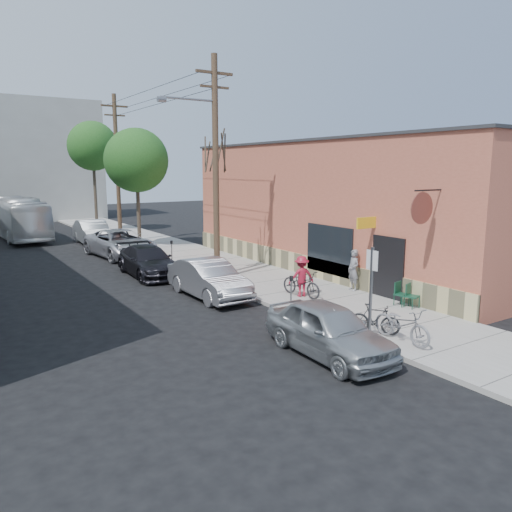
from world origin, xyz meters
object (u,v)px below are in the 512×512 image
patio_chair_b (412,296)px  parked_bike_a (375,319)px  patio_chair_a (402,294)px  cyclist (302,276)px  bus (19,218)px  sign_post (371,284)px  car_1 (209,279)px  parking_meter_near (291,287)px  patron_grey (353,270)px  tree_leafy_far (93,146)px  parked_bike_b (402,324)px  tree_leafy_mid (136,161)px  utility_pole_near (215,164)px  car_4 (93,232)px  parking_meter_far (172,248)px  car_3 (120,243)px  car_2 (148,261)px  tree_bare (216,221)px  car_0 (329,330)px

patio_chair_b → parked_bike_a: parked_bike_a is taller
patio_chair_a → parked_bike_a: size_ratio=0.57×
cyclist → bus: bearing=-59.1°
sign_post → car_1: (-1.55, 7.49, -1.06)m
parking_meter_near → patron_grey: patron_grey is taller
patio_chair_a → sign_post: bearing=-164.3°
tree_leafy_far → bus: tree_leafy_far is taller
parked_bike_a → parked_bike_b: parked_bike_b is taller
tree_leafy_mid → cyclist: bearing=-86.7°
utility_pole_near → bus: (-5.42, 21.13, -3.87)m
tree_leafy_far → patron_grey: tree_leafy_far is taller
patio_chair_b → cyclist: (-2.38, 3.55, 0.38)m
tree_leafy_mid → car_4: size_ratio=1.49×
patron_grey → bus: bus is taller
patio_chair_b → parked_bike_b: size_ratio=0.43×
parking_meter_near → patio_chair_a: bearing=-26.7°
utility_pole_near → car_4: bearing=96.1°
parking_meter_far → car_4: (-1.45, 10.23, -0.14)m
patron_grey → car_4: size_ratio=0.34×
patio_chair_b → cyclist: cyclist is taller
tree_leafy_mid → patron_grey: 17.34m
sign_post → parking_meter_near: (-0.10, 3.81, -0.85)m
parking_meter_far → car_1: bearing=-101.6°
bus → patio_chair_a: bearing=-74.3°
tree_leafy_mid → car_1: tree_leafy_mid is taller
parked_bike_b → car_3: car_3 is taller
parked_bike_a → car_3: bearing=63.3°
patio_chair_a → tree_leafy_mid: bearing=87.5°
car_2 → car_3: car_3 is taller
tree_bare → bus: bearing=105.9°
sign_post → parking_meter_near: 3.91m
sign_post → car_1: size_ratio=0.60×
tree_leafy_mid → car_0: bearing=-95.9°
tree_bare → utility_pole_near: bearing=-120.7°
car_4 → patio_chair_b: bearing=-74.7°
parking_meter_far → tree_bare: 4.47m
car_1 → car_3: size_ratio=0.80×
parking_meter_far → tree_bare: size_ratio=0.24×
parking_meter_near → parked_bike_b: (0.66, -4.58, -0.29)m
car_0 → cyclist: bearing=61.3°
utility_pole_near → car_0: bearing=-100.2°
tree_bare → patio_chair_b: tree_bare is taller
patio_chair_b → parked_bike_a: 3.58m
patio_chair_a → car_0: (-5.41, -2.06, 0.17)m
tree_leafy_mid → parking_meter_near: bearing=-91.8°
utility_pole_near → patron_grey: utility_pole_near is taller
tree_bare → patron_grey: tree_bare is taller
car_0 → car_1: size_ratio=0.95×
sign_post → tree_leafy_mid: tree_leafy_mid is taller
patio_chair_b → parked_bike_b: 3.94m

